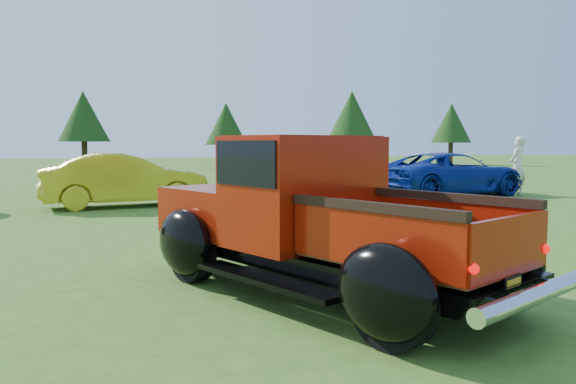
{
  "coord_description": "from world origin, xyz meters",
  "views": [
    {
      "loc": [
        -2.14,
        -7.15,
        1.71
      ],
      "look_at": [
        0.34,
        0.2,
        1.03
      ],
      "focal_mm": 35.0,
      "sensor_mm": 36.0,
      "label": 1
    }
  ],
  "objects_px": {
    "tree_mid_right": "(226,124)",
    "tree_east": "(352,116)",
    "show_car_blue": "(451,174)",
    "pickup_truck": "(304,217)",
    "tree_far_east": "(451,123)",
    "tree_mid_left": "(83,117)",
    "spectator": "(517,166)",
    "show_car_grey": "(304,180)",
    "show_car_yellow": "(125,180)"
  },
  "relations": [
    {
      "from": "tree_mid_right",
      "to": "tree_east",
      "type": "height_order",
      "value": "tree_east"
    },
    {
      "from": "tree_mid_right",
      "to": "show_car_blue",
      "type": "height_order",
      "value": "tree_mid_right"
    },
    {
      "from": "tree_mid_right",
      "to": "pickup_truck",
      "type": "xyz_separation_m",
      "value": [
        -5.88,
        -31.05,
        -2.12
      ]
    },
    {
      "from": "tree_far_east",
      "to": "pickup_truck",
      "type": "height_order",
      "value": "tree_far_east"
    },
    {
      "from": "tree_east",
      "to": "pickup_truck",
      "type": "relative_size",
      "value": 1.05
    },
    {
      "from": "tree_far_east",
      "to": "tree_mid_left",
      "type": "bearing_deg",
      "value": 178.94
    },
    {
      "from": "pickup_truck",
      "to": "spectator",
      "type": "bearing_deg",
      "value": 16.49
    },
    {
      "from": "tree_far_east",
      "to": "show_car_grey",
      "type": "height_order",
      "value": "tree_far_east"
    },
    {
      "from": "tree_mid_left",
      "to": "show_car_yellow",
      "type": "height_order",
      "value": "tree_mid_left"
    },
    {
      "from": "tree_mid_left",
      "to": "tree_mid_right",
      "type": "relative_size",
      "value": 1.14
    },
    {
      "from": "tree_east",
      "to": "show_car_yellow",
      "type": "distance_m",
      "value": 26.83
    },
    {
      "from": "pickup_truck",
      "to": "show_car_blue",
      "type": "bearing_deg",
      "value": 24.69
    },
    {
      "from": "show_car_grey",
      "to": "show_car_blue",
      "type": "relative_size",
      "value": 0.87
    },
    {
      "from": "tree_mid_left",
      "to": "tree_mid_right",
      "type": "bearing_deg",
      "value": -6.34
    },
    {
      "from": "tree_mid_right",
      "to": "show_car_blue",
      "type": "xyz_separation_m",
      "value": [
        2.73,
        -21.55,
        -2.27
      ]
    },
    {
      "from": "tree_far_east",
      "to": "show_car_grey",
      "type": "xyz_separation_m",
      "value": [
        -20.5,
        -22.4,
        -2.61
      ]
    },
    {
      "from": "show_car_yellow",
      "to": "show_car_grey",
      "type": "relative_size",
      "value": 1.0
    },
    {
      "from": "tree_mid_right",
      "to": "pickup_truck",
      "type": "bearing_deg",
      "value": -100.73
    },
    {
      "from": "spectator",
      "to": "show_car_yellow",
      "type": "bearing_deg",
      "value": -31.23
    },
    {
      "from": "tree_mid_left",
      "to": "tree_far_east",
      "type": "xyz_separation_m",
      "value": [
        27.0,
        -0.5,
        -0.14
      ]
    },
    {
      "from": "tree_far_east",
      "to": "tree_east",
      "type": "bearing_deg",
      "value": -173.66
    },
    {
      "from": "show_car_blue",
      "to": "spectator",
      "type": "distance_m",
      "value": 2.17
    },
    {
      "from": "tree_east",
      "to": "show_car_yellow",
      "type": "height_order",
      "value": "tree_east"
    },
    {
      "from": "pickup_truck",
      "to": "show_car_yellow",
      "type": "distance_m",
      "value": 9.73
    },
    {
      "from": "spectator",
      "to": "show_car_grey",
      "type": "bearing_deg",
      "value": -30.25
    },
    {
      "from": "show_car_yellow",
      "to": "show_car_blue",
      "type": "height_order",
      "value": "show_car_yellow"
    },
    {
      "from": "tree_far_east",
      "to": "pickup_truck",
      "type": "bearing_deg",
      "value": -127.13
    },
    {
      "from": "show_car_yellow",
      "to": "spectator",
      "type": "distance_m",
      "value": 12.3
    },
    {
      "from": "pickup_truck",
      "to": "spectator",
      "type": "height_order",
      "value": "spectator"
    },
    {
      "from": "show_car_yellow",
      "to": "show_car_blue",
      "type": "distance_m",
      "value": 10.23
    },
    {
      "from": "tree_far_east",
      "to": "show_car_yellow",
      "type": "distance_m",
      "value": 33.74
    },
    {
      "from": "spectator",
      "to": "show_car_blue",
      "type": "bearing_deg",
      "value": -46.07
    },
    {
      "from": "tree_far_east",
      "to": "show_car_blue",
      "type": "relative_size",
      "value": 0.96
    },
    {
      "from": "tree_east",
      "to": "tree_mid_left",
      "type": "bearing_deg",
      "value": 175.24
    },
    {
      "from": "tree_mid_right",
      "to": "tree_east",
      "type": "distance_m",
      "value": 9.04
    },
    {
      "from": "tree_mid_right",
      "to": "show_car_grey",
      "type": "bearing_deg",
      "value": -96.51
    },
    {
      "from": "spectator",
      "to": "tree_mid_left",
      "type": "bearing_deg",
      "value": -86.92
    },
    {
      "from": "tree_mid_right",
      "to": "show_car_grey",
      "type": "distance_m",
      "value": 22.17
    },
    {
      "from": "tree_far_east",
      "to": "spectator",
      "type": "distance_m",
      "value": 26.4
    },
    {
      "from": "tree_east",
      "to": "show_car_blue",
      "type": "height_order",
      "value": "tree_east"
    },
    {
      "from": "tree_mid_left",
      "to": "show_car_blue",
      "type": "distance_m",
      "value": 25.56
    },
    {
      "from": "tree_mid_right",
      "to": "tree_far_east",
      "type": "height_order",
      "value": "tree_far_east"
    },
    {
      "from": "show_car_grey",
      "to": "spectator",
      "type": "xyz_separation_m",
      "value": [
        7.27,
        -0.34,
        0.33
      ]
    },
    {
      "from": "tree_east",
      "to": "pickup_truck",
      "type": "xyz_separation_m",
      "value": [
        -14.88,
        -30.55,
        -2.81
      ]
    },
    {
      "from": "pickup_truck",
      "to": "show_car_grey",
      "type": "xyz_separation_m",
      "value": [
        3.38,
        9.15,
        -0.22
      ]
    },
    {
      "from": "show_car_grey",
      "to": "spectator",
      "type": "bearing_deg",
      "value": -101.41
    },
    {
      "from": "show_car_yellow",
      "to": "tree_far_east",
      "type": "bearing_deg",
      "value": -56.06
    },
    {
      "from": "tree_far_east",
      "to": "show_car_blue",
      "type": "height_order",
      "value": "tree_far_east"
    },
    {
      "from": "show_car_yellow",
      "to": "show_car_grey",
      "type": "bearing_deg",
      "value": -101.87
    },
    {
      "from": "show_car_grey",
      "to": "show_car_yellow",
      "type": "bearing_deg",
      "value": 76.19
    }
  ]
}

